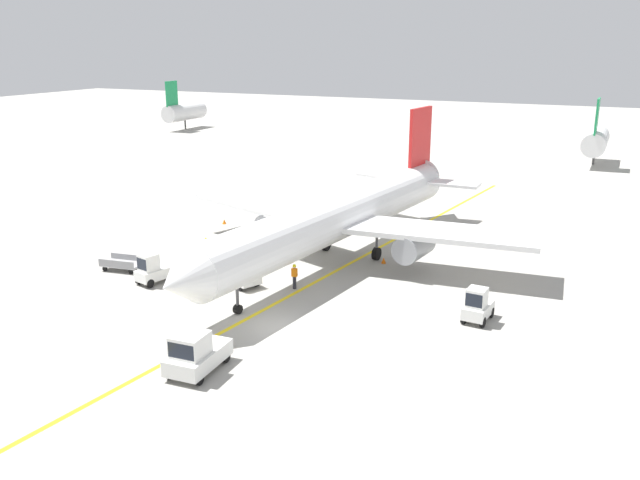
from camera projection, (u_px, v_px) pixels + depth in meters
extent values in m
plane|color=#9E9B93|center=(280.00, 328.00, 38.13)|extent=(300.00, 300.00, 0.00)
cube|color=yellow|center=(292.00, 294.00, 43.20)|extent=(10.93, 79.33, 0.01)
cylinder|color=white|center=(337.00, 217.00, 48.53)|extent=(7.26, 30.17, 3.30)
cone|color=white|center=(179.00, 282.00, 35.41)|extent=(3.52, 2.81, 3.23)
cone|color=white|center=(429.00, 174.00, 61.69)|extent=(3.48, 3.19, 3.14)
cube|color=white|center=(443.00, 232.00, 46.01)|extent=(13.30, 5.38, 0.36)
cylinder|color=gray|center=(414.00, 246.00, 46.33)|extent=(2.31, 3.42, 1.90)
cube|color=white|center=(267.00, 205.00, 53.70)|extent=(13.72, 8.51, 0.36)
cylinder|color=gray|center=(276.00, 223.00, 52.33)|extent=(2.31, 3.42, 1.90)
cube|color=red|center=(420.00, 138.00, 58.71)|extent=(0.81, 4.00, 5.20)
cube|color=white|center=(449.00, 183.00, 57.88)|extent=(5.21, 2.23, 0.24)
cube|color=white|center=(386.00, 176.00, 60.96)|extent=(5.60, 3.52, 0.24)
cylinder|color=#4C4C51|center=(237.00, 289.00, 39.75)|extent=(0.20, 0.20, 3.12)
cylinder|color=black|center=(238.00, 309.00, 40.12)|extent=(0.42, 0.60, 0.56)
cylinder|color=#4C4C51|center=(377.00, 240.00, 49.55)|extent=(0.20, 0.20, 3.12)
cylinder|color=black|center=(376.00, 254.00, 49.86)|extent=(0.47, 1.00, 0.96)
cylinder|color=#4C4C51|center=(326.00, 231.00, 51.81)|extent=(0.20, 0.20, 3.12)
cylinder|color=black|center=(326.00, 244.00, 52.12)|extent=(0.47, 1.00, 0.96)
cube|color=black|center=(204.00, 265.00, 36.93)|extent=(2.91, 1.36, 0.60)
cube|color=silver|center=(198.00, 357.00, 33.10)|extent=(2.06, 3.68, 0.80)
cube|color=silver|center=(190.00, 345.00, 32.27)|extent=(1.59, 1.69, 1.10)
cube|color=black|center=(181.00, 351.00, 31.58)|extent=(1.43, 0.14, 0.77)
cylinder|color=black|center=(199.00, 379.00, 31.80)|extent=(0.25, 0.61, 0.60)
cylinder|color=black|center=(170.00, 373.00, 32.38)|extent=(0.25, 0.61, 0.60)
cylinder|color=black|center=(226.00, 357.00, 34.04)|extent=(0.25, 0.61, 0.60)
cylinder|color=black|center=(198.00, 351.00, 34.62)|extent=(0.25, 0.61, 0.60)
cube|color=silver|center=(154.00, 273.00, 45.13)|extent=(1.86, 2.65, 0.70)
cube|color=silver|center=(148.00, 262.00, 44.57)|extent=(1.28, 1.30, 1.10)
cube|color=black|center=(142.00, 264.00, 44.18)|extent=(0.96, 0.32, 0.77)
cylinder|color=black|center=(150.00, 283.00, 44.27)|extent=(0.36, 0.64, 0.60)
cylinder|color=black|center=(139.00, 280.00, 44.94)|extent=(0.36, 0.64, 0.60)
cylinder|color=black|center=(170.00, 277.00, 45.52)|extent=(0.36, 0.64, 0.60)
cylinder|color=black|center=(160.00, 273.00, 46.19)|extent=(0.36, 0.64, 0.60)
cube|color=silver|center=(478.00, 310.00, 39.05)|extent=(1.52, 2.51, 0.70)
cube|color=silver|center=(477.00, 298.00, 38.44)|extent=(1.14, 1.17, 1.10)
cube|color=black|center=(474.00, 300.00, 38.02)|extent=(0.98, 0.17, 0.77)
cylinder|color=black|center=(483.00, 322.00, 38.19)|extent=(0.27, 0.62, 0.60)
cylinder|color=black|center=(464.00, 318.00, 38.72)|extent=(0.27, 0.62, 0.60)
cylinder|color=black|center=(491.00, 312.00, 39.58)|extent=(0.27, 0.62, 0.60)
cylinder|color=black|center=(473.00, 309.00, 40.11)|extent=(0.27, 0.62, 0.60)
cube|color=silver|center=(237.00, 275.00, 45.05)|extent=(4.08, 2.96, 0.60)
cylinder|color=black|center=(218.00, 276.00, 45.71)|extent=(0.64, 0.45, 0.60)
cylinder|color=black|center=(234.00, 272.00, 46.50)|extent=(0.64, 0.45, 0.60)
cylinder|color=black|center=(240.00, 286.00, 43.76)|extent=(0.64, 0.45, 0.60)
cylinder|color=black|center=(256.00, 282.00, 44.56)|extent=(0.64, 0.45, 0.60)
cube|color=black|center=(231.00, 259.00, 45.21)|extent=(4.91, 2.91, 1.76)
cube|color=yellow|center=(225.00, 259.00, 44.90)|extent=(4.59, 2.18, 1.84)
cube|color=yellow|center=(237.00, 256.00, 45.46)|extent=(4.59, 2.18, 1.84)
cube|color=#A5A5A8|center=(122.00, 264.00, 47.66)|extent=(2.97, 1.85, 0.16)
cube|color=#4C4C51|center=(146.00, 267.00, 47.14)|extent=(0.90, 0.20, 0.08)
cylinder|color=#4C4C51|center=(151.00, 268.00, 47.02)|extent=(0.12, 0.12, 0.05)
cube|color=gray|center=(128.00, 258.00, 48.28)|extent=(2.78, 0.42, 0.50)
cube|color=gray|center=(116.00, 264.00, 46.91)|extent=(2.78, 0.42, 0.50)
cylinder|color=black|center=(140.00, 266.00, 47.99)|extent=(0.37, 0.17, 0.36)
cylinder|color=black|center=(131.00, 272.00, 46.89)|extent=(0.37, 0.17, 0.36)
cylinder|color=black|center=(115.00, 264.00, 48.59)|extent=(0.37, 0.17, 0.36)
cylinder|color=black|center=(105.00, 269.00, 47.49)|extent=(0.37, 0.17, 0.36)
cylinder|color=#26262D|center=(295.00, 283.00, 44.07)|extent=(0.24, 0.24, 0.85)
cube|color=orange|center=(294.00, 272.00, 43.87)|extent=(0.36, 0.22, 0.56)
sphere|color=beige|center=(294.00, 267.00, 43.76)|extent=(0.20, 0.20, 0.20)
sphere|color=yellow|center=(294.00, 266.00, 43.74)|extent=(0.24, 0.24, 0.24)
cone|color=orange|center=(384.00, 260.00, 49.18)|extent=(0.36, 0.36, 0.44)
cone|color=orange|center=(224.00, 222.00, 59.71)|extent=(0.36, 0.36, 0.44)
cylinder|color=silver|center=(185.00, 112.00, 122.76)|extent=(3.00, 10.00, 3.00)
cylinder|color=#3F3F3F|center=(185.00, 125.00, 123.41)|extent=(0.30, 0.30, 1.60)
cube|color=#198C4C|center=(172.00, 94.00, 118.71)|extent=(0.24, 3.20, 4.40)
cylinder|color=silver|center=(596.00, 141.00, 87.47)|extent=(3.00, 10.00, 3.00)
cylinder|color=#3F3F3F|center=(593.00, 158.00, 88.13)|extent=(0.30, 0.30, 1.60)
cube|color=#198C4C|center=(597.00, 116.00, 83.43)|extent=(0.24, 3.20, 4.40)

